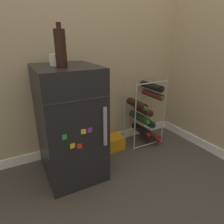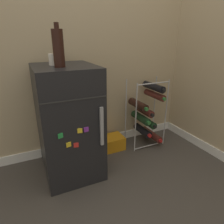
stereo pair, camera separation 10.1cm
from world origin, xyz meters
The scene contains 7 objects.
ground_plane centered at (0.00, 0.00, 0.00)m, with size 14.00×14.00×0.00m, color #423D38.
wall_back centered at (0.00, 0.68, 1.24)m, with size 6.86×0.07×2.50m.
mini_fridge centered at (-0.44, 0.32, 0.47)m, with size 0.46×0.58×0.93m.
wine_rack centered at (0.43, 0.45, 0.36)m, with size 0.39×0.33×0.73m.
soda_box centered at (0.02, 0.50, 0.07)m, with size 0.29×0.19×0.14m.
fridge_top_cup centered at (-0.50, 0.36, 0.97)m, with size 0.08×0.08×0.08m.
fridge_top_bottle centered at (-0.48, 0.24, 1.06)m, with size 0.08×0.08×0.29m.
Camera 1 is at (-0.84, -1.17, 1.13)m, focal length 32.00 mm.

